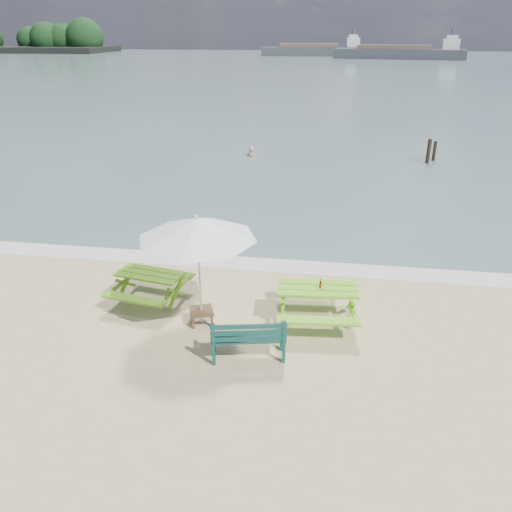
# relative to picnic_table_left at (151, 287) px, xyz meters

# --- Properties ---
(sea) EXTENTS (300.00, 300.00, 0.00)m
(sea) POSITION_rel_picnic_table_left_xyz_m (2.44, 82.88, -0.37)
(sea) COLOR slate
(sea) RESTS_ON ground
(foam_strip) EXTENTS (22.00, 0.90, 0.01)m
(foam_strip) POSITION_rel_picnic_table_left_xyz_m (2.44, 2.48, -0.36)
(foam_strip) COLOR silver
(foam_strip) RESTS_ON ground
(picnic_table_left) EXTENTS (1.91, 2.05, 0.77)m
(picnic_table_left) POSITION_rel_picnic_table_left_xyz_m (0.00, 0.00, 0.00)
(picnic_table_left) COLOR #5F9C17
(picnic_table_left) RESTS_ON ground
(picnic_table_right) EXTENTS (1.94, 2.13, 0.85)m
(picnic_table_right) POSITION_rel_picnic_table_left_xyz_m (4.09, -0.29, 0.04)
(picnic_table_right) COLOR #6BB81B
(picnic_table_right) RESTS_ON ground
(park_bench) EXTENTS (1.58, 0.81, 0.93)m
(park_bench) POSITION_rel_picnic_table_left_xyz_m (2.77, -1.95, -0.08)
(park_bench) COLOR #0D3834
(park_bench) RESTS_ON ground
(side_table) EXTENTS (0.67, 0.67, 0.34)m
(side_table) POSITION_rel_picnic_table_left_xyz_m (1.49, -0.81, -0.19)
(side_table) COLOR brown
(side_table) RESTS_ON ground
(patio_umbrella) EXTENTS (3.36, 3.36, 2.57)m
(patio_umbrella) POSITION_rel_picnic_table_left_xyz_m (1.49, -0.81, 1.96)
(patio_umbrella) COLOR silver
(patio_umbrella) RESTS_ON ground
(beer_bottle) EXTENTS (0.06, 0.06, 0.23)m
(beer_bottle) POSITION_rel_picnic_table_left_xyz_m (4.14, -0.30, 0.56)
(beer_bottle) COLOR brown
(beer_bottle) RESTS_ON picnic_table_right
(swimmer) EXTENTS (0.68, 0.56, 1.59)m
(swimmer) POSITION_rel_picnic_table_left_xyz_m (-0.03, 15.73, -0.64)
(swimmer) COLOR tan
(swimmer) RESTS_ON ground
(mooring_pilings) EXTENTS (0.58, 0.78, 1.41)m
(mooring_pilings) POSITION_rel_picnic_table_left_xyz_m (9.16, 15.84, 0.09)
(mooring_pilings) COLOR black
(mooring_pilings) RESTS_ON ground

